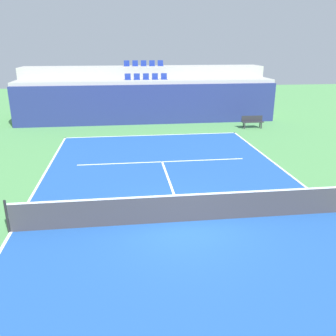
# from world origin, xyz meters

# --- Properties ---
(ground_plane) EXTENTS (80.00, 80.00, 0.00)m
(ground_plane) POSITION_xyz_m (0.00, 0.00, 0.00)
(ground_plane) COLOR #4C8C4C
(court_surface) EXTENTS (11.00, 24.00, 0.01)m
(court_surface) POSITION_xyz_m (0.00, 0.00, 0.01)
(court_surface) COLOR #1E4C99
(court_surface) RESTS_ON ground_plane
(baseline_far) EXTENTS (11.00, 0.10, 0.00)m
(baseline_far) POSITION_xyz_m (0.00, 11.95, 0.01)
(baseline_far) COLOR white
(baseline_far) RESTS_ON court_surface
(sideline_left) EXTENTS (0.10, 24.00, 0.00)m
(sideline_left) POSITION_xyz_m (-5.45, 0.00, 0.01)
(sideline_left) COLOR white
(sideline_left) RESTS_ON court_surface
(service_line_far) EXTENTS (8.26, 0.10, 0.00)m
(service_line_far) POSITION_xyz_m (0.00, 6.40, 0.01)
(service_line_far) COLOR white
(service_line_far) RESTS_ON court_surface
(centre_service_line) EXTENTS (0.10, 6.40, 0.00)m
(centre_service_line) POSITION_xyz_m (0.00, 3.20, 0.01)
(centre_service_line) COLOR white
(centre_service_line) RESTS_ON court_surface
(back_wall) EXTENTS (18.94, 0.30, 2.82)m
(back_wall) POSITION_xyz_m (0.00, 15.44, 1.41)
(back_wall) COLOR navy
(back_wall) RESTS_ON ground_plane
(stands_tier_lower) EXTENTS (18.94, 2.40, 3.06)m
(stands_tier_lower) POSITION_xyz_m (0.00, 16.79, 1.53)
(stands_tier_lower) COLOR #9E9E99
(stands_tier_lower) RESTS_ON ground_plane
(stands_tier_upper) EXTENTS (18.94, 2.40, 3.88)m
(stands_tier_upper) POSITION_xyz_m (0.00, 19.19, 1.94)
(stands_tier_upper) COLOR #9E9E99
(stands_tier_upper) RESTS_ON ground_plane
(seating_row_lower) EXTENTS (3.14, 0.44, 0.44)m
(seating_row_lower) POSITION_xyz_m (0.00, 16.89, 3.18)
(seating_row_lower) COLOR navy
(seating_row_lower) RESTS_ON stands_tier_lower
(seating_row_upper) EXTENTS (3.14, 0.44, 0.44)m
(seating_row_upper) POSITION_xyz_m (0.00, 19.29, 4.01)
(seating_row_upper) COLOR navy
(seating_row_upper) RESTS_ON stands_tier_upper
(tennis_net) EXTENTS (11.08, 0.08, 1.07)m
(tennis_net) POSITION_xyz_m (0.00, 0.00, 0.51)
(tennis_net) COLOR black
(tennis_net) RESTS_ON court_surface
(player_bench) EXTENTS (1.50, 0.40, 0.85)m
(player_bench) POSITION_xyz_m (7.07, 13.20, 0.51)
(player_bench) COLOR #232328
(player_bench) RESTS_ON ground_plane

